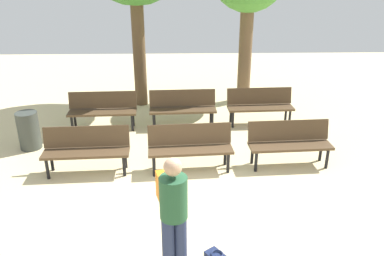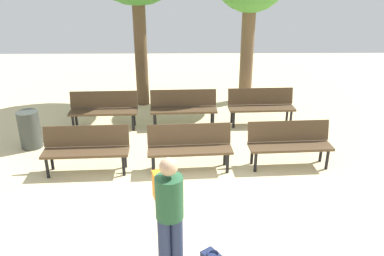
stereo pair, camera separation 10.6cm
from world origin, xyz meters
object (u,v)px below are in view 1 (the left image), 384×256
bench_r1_c0 (103,108)px  visitor_with_backpack (173,209)px  bench_r0_c2 (289,141)px  bench_r1_c1 (183,106)px  bench_r1_c2 (260,104)px  bench_r0_c0 (86,147)px  trash_bin (29,131)px  bench_r0_c1 (190,145)px

bench_r1_c0 → visitor_with_backpack: bearing=-72.2°
bench_r0_c2 → bench_r1_c1: same height
bench_r1_c2 → bench_r1_c1: bearing=-179.5°
bench_r0_c0 → visitor_with_backpack: bearing=-60.8°
bench_r1_c1 → visitor_with_backpack: (-0.14, -4.92, 0.43)m
bench_r0_c2 → bench_r1_c2: size_ratio=1.00×
bench_r1_c2 → bench_r0_c2: bearing=-88.0°
bench_r1_c1 → trash_bin: bench_r1_c1 is taller
bench_r1_c0 → trash_bin: bench_r1_c0 is taller
trash_bin → bench_r0_c0: bearing=-36.0°
bench_r0_c0 → bench_r1_c2: same height
bench_r1_c2 → bench_r0_c1: bearing=-130.2°
bench_r1_c1 → visitor_with_backpack: visitor_with_backpack is taller
bench_r1_c1 → bench_r0_c0: bearing=-131.3°
bench_r0_c0 → bench_r1_c0: same height
bench_r1_c0 → bench_r1_c1: same height
bench_r0_c1 → bench_r1_c0: bearing=130.2°
bench_r0_c2 → bench_r0_c1: bearing=-179.5°
bench_r0_c2 → bench_r1_c2: (-0.17, 2.16, 0.00)m
bench_r0_c1 → visitor_with_backpack: (-0.27, -2.73, 0.43)m
bench_r1_c0 → visitor_with_backpack: (1.77, -4.82, 0.43)m
bench_r0_c2 → bench_r1_c1: (-2.07, 2.06, 0.00)m
bench_r0_c0 → bench_r0_c2: same height
bench_r0_c1 → bench_r1_c1: size_ratio=1.01×
bench_r0_c1 → visitor_with_backpack: visitor_with_backpack is taller
bench_r1_c0 → bench_r1_c1: 1.91m
bench_r0_c0 → bench_r1_c0: size_ratio=1.00×
bench_r0_c2 → visitor_with_backpack: (-2.21, -2.86, 0.43)m
bench_r0_c2 → bench_r1_c1: size_ratio=1.00×
visitor_with_backpack → trash_bin: (-3.15, 3.74, -0.53)m
visitor_with_backpack → trash_bin: 4.92m
bench_r0_c2 → bench_r1_c0: size_ratio=1.00×
bench_r0_c1 → bench_r1_c2: bearing=48.2°
bench_r0_c2 → visitor_with_backpack: size_ratio=0.99×
bench_r0_c0 → trash_bin: (-1.47, 1.07, -0.10)m
visitor_with_backpack → trash_bin: visitor_with_backpack is taller
bench_r0_c1 → bench_r1_c0: same height
bench_r0_c2 → bench_r0_c0: bearing=179.4°
trash_bin → bench_r1_c0: bearing=38.1°
bench_r0_c0 → bench_r0_c2: size_ratio=1.00×
bench_r0_c1 → bench_r1_c1: 2.19m
bench_r0_c1 → bench_r0_c0: bearing=177.6°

